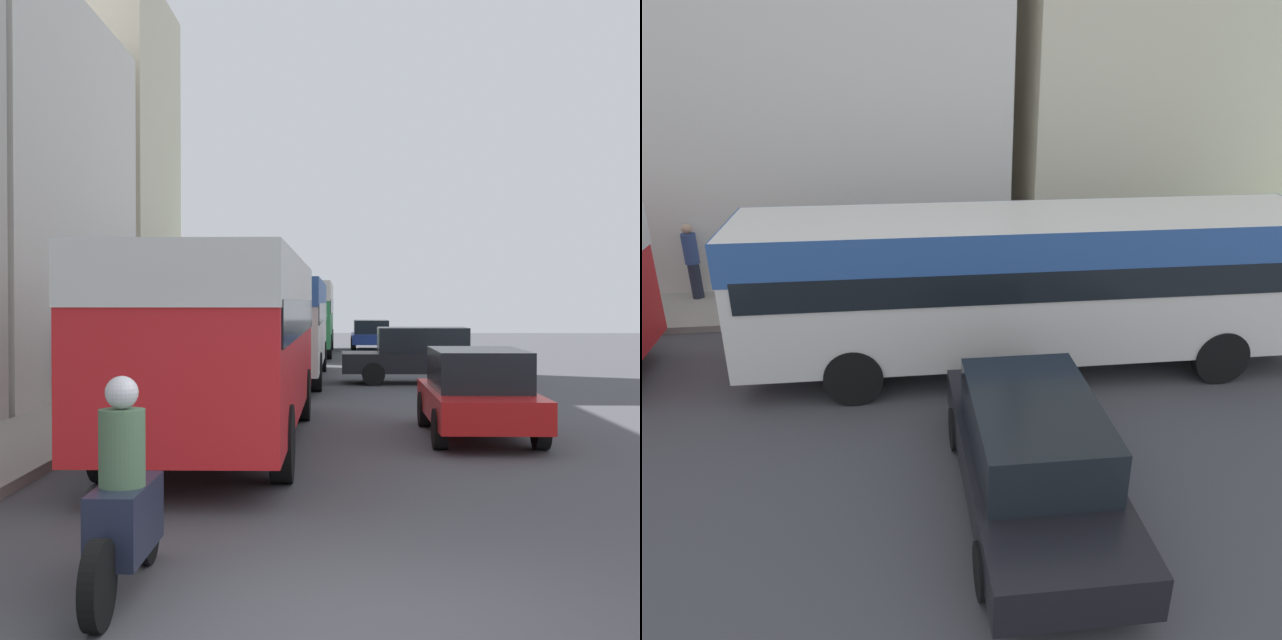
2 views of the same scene
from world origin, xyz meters
TOP-DOWN VIEW (x-y plane):
  - building_far_terrace at (-9.06, 15.43)m, footprint 5.71×9.93m
  - building_end_row at (-9.48, 24.42)m, footprint 6.57×6.86m
  - bus_following at (-1.80, 19.96)m, footprint 2.49×10.56m
  - car_far_curb at (2.23, 19.10)m, footprint 4.54×1.84m
  - pedestrian_near_curb at (-5.79, 12.80)m, footprint 0.33×0.33m

SIDE VIEW (x-z plane):
  - car_far_curb at x=2.23m, z-range 0.02..1.60m
  - pedestrian_near_curb at x=-5.79m, z-range 0.19..1.98m
  - bus_following at x=-1.80m, z-range 0.44..3.35m
  - building_far_terrace at x=-9.06m, z-range 0.00..9.52m
  - building_end_row at x=-9.48m, z-range 0.00..12.85m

